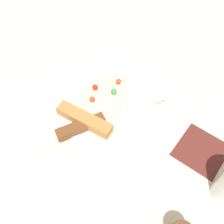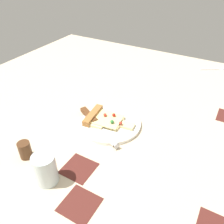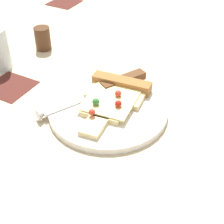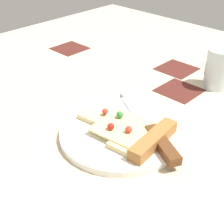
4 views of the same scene
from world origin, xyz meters
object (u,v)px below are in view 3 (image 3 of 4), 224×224
Objects in this scene: plate at (108,110)px; pepper_shaker at (43,38)px; pizza_slice at (113,97)px; knife at (105,88)px.

pepper_shaker is (-14.78, -26.59, 2.18)cm from plate.
pepper_shaker reaches higher than pizza_slice.
plate is 2.92cm from pizza_slice.
pepper_shaker is at bearing -31.56° from pizza_slice.
pepper_shaker reaches higher than knife.
pizza_slice is at bearing -173.45° from plate.
knife is (-4.49, -3.32, 1.23)cm from plate.
pizza_slice is at bearing 65.03° from pepper_shaker.
pizza_slice reaches higher than knife.
pepper_shaker reaches higher than plate.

